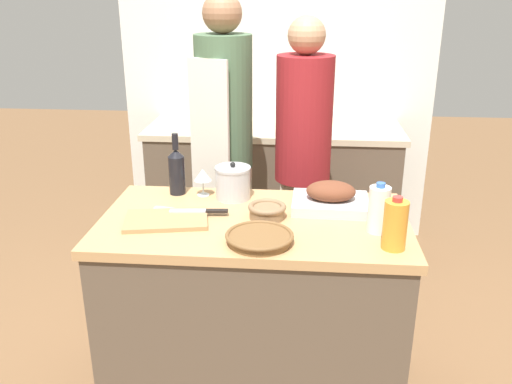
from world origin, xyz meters
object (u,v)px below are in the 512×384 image
Objects in this scene: cutting_board at (166,220)px; person_cook_aproned at (224,141)px; stock_pot at (233,183)px; knife_paring at (175,210)px; condiment_bottle_tall at (283,121)px; mixing_bowl at (267,210)px; roasting_pan at (331,198)px; wicker_basket at (259,238)px; wine_bottle_green at (177,170)px; person_cook_guest at (303,156)px; juice_jug at (395,225)px; knife_chef at (201,211)px; condiment_bottle_short at (204,119)px; wine_glass_left at (203,176)px; milk_jug at (379,209)px.

person_cook_aproned is (0.12, 0.87, 0.10)m from cutting_board.
stock_pot is at bearing -53.28° from person_cook_aproned.
condiment_bottle_tall is at bearing 73.18° from knife_paring.
person_cook_aproned is at bearing 110.10° from mixing_bowl.
wicker_basket is at bearing -127.52° from roasting_pan.
person_cook_guest reaches higher than wine_bottle_green.
wine_bottle_green is at bearing 130.79° from wicker_basket.
juice_jug is 0.11× the size of person_cook_aproned.
knife_chef is at bearing -58.05° from wine_bottle_green.
knife_chef is 0.87m from person_cook_guest.
wine_bottle_green is 1.16m from condiment_bottle_short.
condiment_bottle_short is (-0.52, 0.01, 0.00)m from condiment_bottle_tall.
stock_pot is at bearing -8.87° from wine_glass_left.
wine_bottle_green is at bearing -80.05° from person_cook_aproned.
mixing_bowl is at bearing -102.66° from person_cook_guest.
person_cook_guest is at bearing 79.32° from mixing_bowl.
person_cook_guest is (-0.12, 0.64, -0.01)m from roasting_pan.
stock_pot is 0.85× the size of juice_jug.
wine_bottle_green reaches higher than knife_chef.
person_cook_guest is (0.45, 0.53, -0.06)m from wine_glass_left.
juice_jug is at bearing -30.88° from wine_glass_left.
wine_glass_left is 0.07× the size of person_cook_aproned.
stock_pot is 0.27m from wine_bottle_green.
wine_bottle_green is 2.26× the size of wine_glass_left.
person_cook_guest is at bearing 56.65° from cutting_board.
knife_paring is (-0.39, 0.28, -0.02)m from wicker_basket.
wine_bottle_green reaches higher than stock_pot.
mixing_bowl is (0.41, 0.08, 0.02)m from cutting_board.
milk_jug is at bearing -23.70° from wine_glass_left.
knife_paring is at bearing 143.79° from wicker_basket.
stock_pot is 1.35× the size of wine_glass_left.
wicker_basket is 0.48m from knife_paring.
juice_jug is 1.70m from condiment_bottle_tall.
milk_jug is at bearing -72.81° from person_cook_guest.
condiment_bottle_tall is (0.29, 1.39, 0.06)m from knife_chef.
wicker_basket is 1.72m from condiment_bottle_short.
wine_bottle_green reaches higher than knife_paring.
milk_jug reaches higher than cutting_board.
wine_glass_left is 0.51× the size of knife_chef.
milk_jug is at bearing 17.63° from wicker_basket.
knife_paring is at bearing 159.92° from knife_chef.
stock_pot reaches higher than wine_glass_left.
person_cook_guest reaches higher than stock_pot.
roasting_pan is at bearing 120.74° from juice_jug.
wicker_basket is 0.48m from milk_jug.
wine_glass_left reaches higher than knife_chef.
wicker_basket reaches higher than knife_paring.
wine_glass_left is 0.70× the size of knife_paring.
roasting_pan is 0.65m from person_cook_guest.
condiment_bottle_short is at bearing 135.21° from person_cook_aproned.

